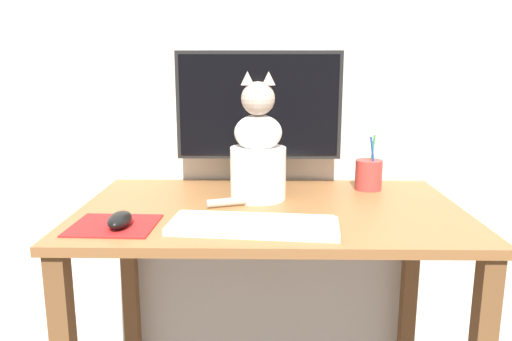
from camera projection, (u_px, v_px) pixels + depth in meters
name	position (u px, v px, depth m)	size (l,w,h in m)	color
wall_back	(270.00, 39.00, 1.71)	(7.00, 0.04, 2.50)	silver
desk	(270.00, 246.00, 1.48)	(1.10, 0.67, 0.76)	brown
monitor	(259.00, 113.00, 1.63)	(0.54, 0.17, 0.45)	black
keyboard	(253.00, 225.00, 1.25)	(0.44, 0.20, 0.02)	silver
mousepad_left	(114.00, 225.00, 1.28)	(0.22, 0.19, 0.00)	red
computer_mouse_left	(120.00, 220.00, 1.26)	(0.06, 0.11, 0.04)	black
cat	(258.00, 153.00, 1.51)	(0.24, 0.21, 0.39)	white
pen_cup	(369.00, 175.00, 1.64)	(0.09, 0.09, 0.18)	#B23833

